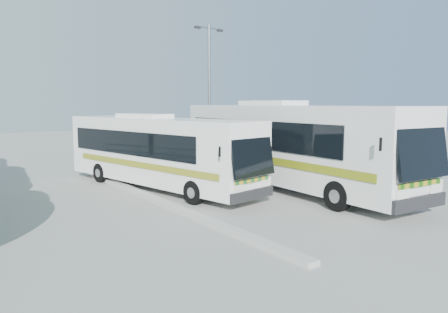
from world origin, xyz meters
TOP-DOWN VIEW (x-y plane):
  - ground at (0.00, 0.00)m, footprint 100.00×100.00m
  - kerb_divider at (-2.30, 2.00)m, footprint 0.40×16.00m
  - coach_main at (-1.00, 4.86)m, footprint 4.45×11.59m
  - coach_adjacent at (3.77, 1.55)m, footprint 3.29×13.50m
  - lamppost at (4.60, 9.26)m, footprint 2.06×0.41m

SIDE VIEW (x-z plane):
  - ground at x=0.00m, z-range 0.00..0.00m
  - kerb_divider at x=-2.30m, z-range 0.00..0.15m
  - coach_main at x=-1.00m, z-range 0.15..3.31m
  - coach_adjacent at x=3.77m, z-range 0.18..3.90m
  - lamppost at x=4.60m, z-range 0.44..8.84m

